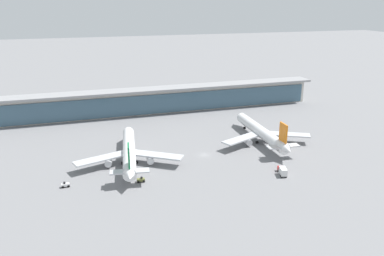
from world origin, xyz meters
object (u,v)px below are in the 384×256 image
Objects in this scene: airliner_centre_stand at (262,132)px; safety_cone_alpha at (141,177)px; service_truck_near_nose_white at (65,185)px; service_truck_under_wing_olive at (141,180)px; airliner_left_stand at (129,152)px; service_truck_mid_apron_red at (283,171)px.

safety_cone_alpha is at bearing -160.72° from airliner_centre_stand.
service_truck_near_nose_white is 1.00× the size of service_truck_under_wing_olive.
safety_cone_alpha is at bearing -1.69° from service_truck_near_nose_white.
airliner_left_stand is 19.31× the size of service_truck_under_wing_olive.
service_truck_under_wing_olive is 4.22× the size of safety_cone_alpha.
safety_cone_alpha is at bearing 78.18° from service_truck_under_wing_olive.
service_truck_near_nose_white is 27.15m from safety_cone_alpha.
service_truck_near_nose_white is at bearing 170.88° from service_truck_under_wing_olive.
airliner_left_stand is 19.67m from service_truck_under_wing_olive.
airliner_left_stand reaches higher than service_truck_mid_apron_red.
airliner_left_stand is at bearing -174.89° from airliner_centre_stand.
service_truck_under_wing_olive is at bearing 168.86° from service_truck_mid_apron_red.
airliner_centre_stand reaches higher than service_truck_near_nose_white.
airliner_left_stand is 63.31m from airliner_centre_stand.
airliner_centre_stand is at bearing 5.11° from airliner_left_stand.
airliner_centre_stand is 81.58× the size of safety_cone_alpha.
airliner_left_stand reaches higher than service_truck_near_nose_white.
airliner_centre_stand is at bearing 75.16° from service_truck_mid_apron_red.
service_truck_mid_apron_red is at bearing -14.89° from safety_cone_alpha.
service_truck_mid_apron_red is (52.70, -10.37, 0.82)m from service_truck_under_wing_olive.
service_truck_near_nose_white is 4.23× the size of safety_cone_alpha.
service_truck_near_nose_white is 80.45m from service_truck_mid_apron_red.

